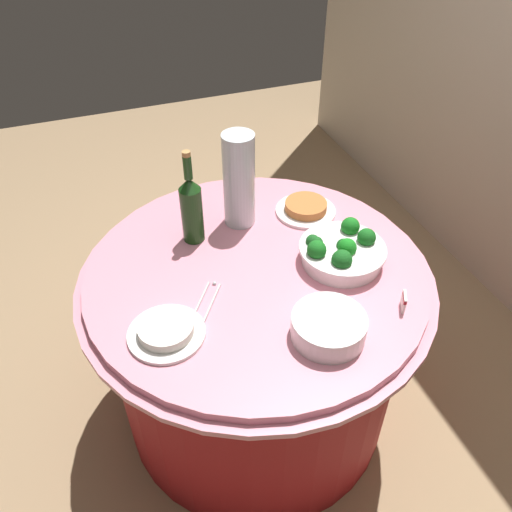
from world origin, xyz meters
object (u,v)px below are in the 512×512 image
at_px(plate_stack, 329,327).
at_px(serving_tongs, 207,300).
at_px(food_plate_rice, 166,331).
at_px(food_plate_peanuts, 306,208).
at_px(wine_bottle, 191,208).
at_px(label_placard_front, 404,301).
at_px(broccoli_bowl, 342,252).
at_px(decorative_fruit_vase, 239,185).

xyz_separation_m(plate_stack, serving_tongs, (-0.25, -0.28, -0.03)).
height_order(food_plate_rice, food_plate_peanuts, same).
height_order(wine_bottle, serving_tongs, wine_bottle).
relative_size(plate_stack, label_placard_front, 3.82).
xyz_separation_m(broccoli_bowl, serving_tongs, (0.02, -0.46, -0.04)).
bearing_deg(food_plate_peanuts, serving_tongs, -56.51).
bearing_deg(wine_bottle, label_placard_front, 41.93).
xyz_separation_m(serving_tongs, food_plate_rice, (0.09, -0.15, 0.01)).
relative_size(broccoli_bowl, food_plate_rice, 1.27).
distance_m(broccoli_bowl, decorative_fruit_vase, 0.42).
xyz_separation_m(wine_bottle, food_plate_rice, (0.40, -0.19, -0.11)).
bearing_deg(decorative_fruit_vase, serving_tongs, -33.21).
bearing_deg(food_plate_rice, label_placard_front, 77.95).
height_order(broccoli_bowl, serving_tongs, broccoli_bowl).
bearing_deg(plate_stack, broccoli_bowl, 145.86).
bearing_deg(food_plate_rice, serving_tongs, 122.03).
relative_size(food_plate_peanuts, label_placard_front, 4.00).
bearing_deg(food_plate_rice, decorative_fruit_vase, 139.61).
bearing_deg(food_plate_peanuts, plate_stack, -18.92).
distance_m(serving_tongs, food_plate_peanuts, 0.56).
distance_m(decorative_fruit_vase, serving_tongs, 0.44).
height_order(wine_bottle, decorative_fruit_vase, decorative_fruit_vase).
distance_m(food_plate_peanuts, label_placard_front, 0.55).
height_order(plate_stack, food_plate_rice, plate_stack).
bearing_deg(broccoli_bowl, plate_stack, -34.14).
height_order(broccoli_bowl, food_plate_peanuts, broccoli_bowl).
height_order(broccoli_bowl, plate_stack, broccoli_bowl).
height_order(decorative_fruit_vase, serving_tongs, decorative_fruit_vase).
xyz_separation_m(decorative_fruit_vase, serving_tongs, (0.35, -0.23, -0.15)).
bearing_deg(broccoli_bowl, wine_bottle, -124.92).
relative_size(decorative_fruit_vase, label_placard_front, 6.18).
bearing_deg(wine_bottle, decorative_fruit_vase, 102.56).
xyz_separation_m(wine_bottle, decorative_fruit_vase, (-0.04, 0.18, 0.02)).
distance_m(wine_bottle, decorative_fruit_vase, 0.19).
relative_size(broccoli_bowl, decorative_fruit_vase, 0.82).
bearing_deg(serving_tongs, food_plate_peanuts, 123.49).
relative_size(plate_stack, decorative_fruit_vase, 0.62).
height_order(broccoli_bowl, decorative_fruit_vase, decorative_fruit_vase).
distance_m(wine_bottle, food_plate_peanuts, 0.44).
bearing_deg(serving_tongs, broccoli_bowl, 92.12).
relative_size(plate_stack, wine_bottle, 0.62).
height_order(wine_bottle, food_plate_peanuts, wine_bottle).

